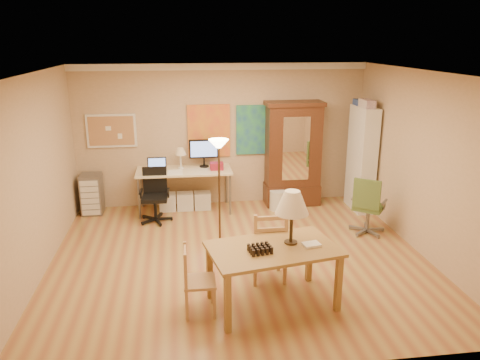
{
  "coord_description": "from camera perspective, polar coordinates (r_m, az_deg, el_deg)",
  "views": [
    {
      "loc": [
        -0.83,
        -6.28,
        3.14
      ],
      "look_at": [
        0.05,
        0.3,
        1.12
      ],
      "focal_mm": 35.0,
      "sensor_mm": 36.0,
      "label": 1
    }
  ],
  "objects": [
    {
      "name": "floor",
      "position": [
        7.07,
        -0.12,
        -9.43
      ],
      "size": [
        5.5,
        5.5,
        0.0
      ],
      "primitive_type": "plane",
      "color": "#9F6038",
      "rests_on": "ground"
    },
    {
      "name": "crown_molding",
      "position": [
        8.8,
        -2.29,
        13.65
      ],
      "size": [
        5.5,
        0.08,
        0.12
      ],
      "primitive_type": "cube",
      "color": "white",
      "rests_on": "floor"
    },
    {
      "name": "corkboard",
      "position": [
        8.99,
        -15.41,
        5.8
      ],
      "size": [
        0.9,
        0.04,
        0.62
      ],
      "primitive_type": "cube",
      "color": "tan",
      "rests_on": "floor"
    },
    {
      "name": "art_panel_left",
      "position": [
        8.93,
        -3.82,
        5.98
      ],
      "size": [
        0.8,
        0.04,
        1.0
      ],
      "primitive_type": "cube",
      "color": "gold",
      "rests_on": "floor"
    },
    {
      "name": "art_panel_right",
      "position": [
        9.04,
        1.92,
        6.14
      ],
      "size": [
        0.75,
        0.04,
        0.95
      ],
      "primitive_type": "cube",
      "color": "#245F93",
      "rests_on": "floor"
    },
    {
      "name": "dining_table",
      "position": [
        5.61,
        4.9,
        -6.67
      ],
      "size": [
        1.66,
        1.18,
        1.42
      ],
      "color": "olive",
      "rests_on": "floor"
    },
    {
      "name": "ladder_chair_back",
      "position": [
        6.3,
        3.44,
        -8.22
      ],
      "size": [
        0.47,
        0.45,
        1.0
      ],
      "color": "#AF7650",
      "rests_on": "floor"
    },
    {
      "name": "ladder_chair_left",
      "position": [
        5.64,
        -5.23,
        -12.3
      ],
      "size": [
        0.38,
        0.39,
        0.84
      ],
      "color": "#AF7650",
      "rests_on": "floor"
    },
    {
      "name": "torchiere_lamp",
      "position": [
        7.06,
        -2.59,
        2.29
      ],
      "size": [
        0.31,
        0.31,
        1.69
      ],
      "color": "#432E1B",
      "rests_on": "floor"
    },
    {
      "name": "computer_desk",
      "position": [
        8.85,
        -6.56,
        -0.64
      ],
      "size": [
        1.75,
        0.77,
        1.33
      ],
      "color": "beige",
      "rests_on": "floor"
    },
    {
      "name": "office_chair_black",
      "position": [
        8.46,
        -10.26,
        -3.29
      ],
      "size": [
        0.59,
        0.59,
        0.96
      ],
      "color": "black",
      "rests_on": "floor"
    },
    {
      "name": "office_chair_green",
      "position": [
        8.09,
        15.25,
        -4.55
      ],
      "size": [
        0.63,
        0.63,
        0.98
      ],
      "color": "slate",
      "rests_on": "floor"
    },
    {
      "name": "drawer_cart",
      "position": [
        9.09,
        -17.6,
        -1.64
      ],
      "size": [
        0.37,
        0.45,
        0.74
      ],
      "color": "slate",
      "rests_on": "floor"
    },
    {
      "name": "armoire",
      "position": [
        9.08,
        6.44,
        2.37
      ],
      "size": [
        1.09,
        0.52,
        2.01
      ],
      "color": "#351F0E",
      "rests_on": "floor"
    },
    {
      "name": "bookshelf",
      "position": [
        9.02,
        14.59,
        2.47
      ],
      "size": [
        0.29,
        0.78,
        1.95
      ],
      "color": "white",
      "rests_on": "floor"
    },
    {
      "name": "wastebin",
      "position": [
        8.92,
        4.59,
        -2.47
      ],
      "size": [
        0.3,
        0.3,
        0.38
      ],
      "primitive_type": "cylinder",
      "color": "silver",
      "rests_on": "floor"
    }
  ]
}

